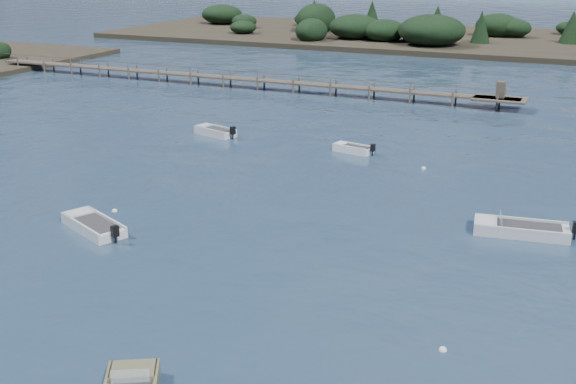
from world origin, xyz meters
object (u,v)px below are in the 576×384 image
at_px(dinghy_mid_white_b, 521,231).
at_px(tender_far_white, 353,150).
at_px(jetty, 261,80).
at_px(dinghy_mid_grey, 94,227).
at_px(tender_far_grey, 215,133).

distance_m(dinghy_mid_white_b, tender_far_white, 18.41).
bearing_deg(tender_far_white, jetty, 131.10).
relative_size(dinghy_mid_white_b, dinghy_mid_grey, 1.12).
relative_size(dinghy_mid_grey, tender_far_grey, 1.18).
height_order(dinghy_mid_white_b, tender_far_white, dinghy_mid_white_b).
bearing_deg(tender_far_grey, dinghy_mid_white_b, -25.58).
distance_m(dinghy_mid_white_b, tender_far_grey, 28.96).
xyz_separation_m(dinghy_mid_white_b, jetty, (-31.78, 32.69, 0.81)).
bearing_deg(dinghy_mid_grey, jetty, 103.64).
distance_m(tender_far_grey, jetty, 20.97).
xyz_separation_m(dinghy_mid_grey, tender_far_grey, (-4.46, 21.49, 0.02)).
distance_m(tender_far_white, tender_far_grey, 12.28).
relative_size(tender_far_white, tender_far_grey, 0.83).
bearing_deg(dinghy_mid_white_b, jetty, 134.19).
distance_m(dinghy_mid_white_b, dinghy_mid_grey, 23.45).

